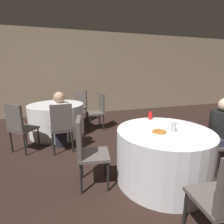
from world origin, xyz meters
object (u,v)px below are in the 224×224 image
object	(u,v)px
chair_near_west	(86,147)
chair_far_northeast	(79,104)
person_white_shirt	(60,120)
pizza_plate_near	(159,132)
table_near	(163,155)
table_far	(57,119)
chair_far_southwest	(19,124)
person_black_shirt	(217,134)
soda_can_silver	(173,127)
soda_can_red	(150,115)
chair_far_south	(62,124)
chair_far_east	(99,108)

from	to	relation	value
chair_near_west	chair_far_northeast	world-z (taller)	same
person_white_shirt	pizza_plate_near	size ratio (longest dim) A/B	4.52
table_near	chair_near_west	size ratio (longest dim) A/B	1.37
person_white_shirt	pizza_plate_near	world-z (taller)	person_white_shirt
table_far	pizza_plate_near	distance (m)	2.75
chair_far_southwest	person_black_shirt	size ratio (longest dim) A/B	0.83
chair_far_southwest	person_white_shirt	distance (m)	0.74
pizza_plate_near	chair_far_southwest	bearing A→B (deg)	140.97
table_far	chair_far_northeast	xyz separation A→B (m)	(0.66, 0.83, 0.19)
soda_can_silver	pizza_plate_near	bearing A→B (deg)	176.21
chair_far_northeast	person_black_shirt	xyz separation A→B (m)	(1.65, -3.23, 0.03)
table_far	chair_far_northeast	bearing A→B (deg)	51.53
person_black_shirt	pizza_plate_near	bearing A→B (deg)	93.36
soda_can_silver	person_white_shirt	bearing A→B (deg)	132.91
table_far	soda_can_red	bearing A→B (deg)	-50.32
table_far	person_black_shirt	xyz separation A→B (m)	(2.31, -2.40, 0.22)
chair_far_south	person_white_shirt	world-z (taller)	person_white_shirt
chair_far_northeast	soda_can_silver	bearing A→B (deg)	142.87
table_far	chair_far_northeast	world-z (taller)	chair_far_northeast
table_near	chair_far_east	size ratio (longest dim) A/B	1.37
soda_can_red	chair_far_east	bearing A→B (deg)	103.26
table_near	person_white_shirt	distance (m)	1.99
chair_near_west	soda_can_red	distance (m)	1.22
table_near	soda_can_silver	size ratio (longest dim) A/B	10.65
chair_far_east	soda_can_red	xyz separation A→B (m)	(0.44, -1.86, 0.24)
table_far	chair_near_west	bearing A→B (deg)	-80.70
person_black_shirt	person_white_shirt	bearing A→B (deg)	59.08
table_near	person_white_shirt	xyz separation A→B (m)	(-1.33, 1.46, 0.22)
chair_far_south	chair_far_northeast	bearing A→B (deg)	68.48
table_far	pizza_plate_near	xyz separation A→B (m)	(1.28, -2.40, 0.38)
chair_near_west	chair_far_southwest	bearing A→B (deg)	-132.91
chair_far_southwest	chair_far_south	distance (m)	0.79
table_far	chair_far_east	xyz separation A→B (m)	(1.06, 0.06, 0.19)
table_near	chair_far_northeast	world-z (taller)	chair_far_northeast
chair_far_southwest	person_black_shirt	world-z (taller)	person_black_shirt
table_far	chair_far_southwest	xyz separation A→B (m)	(-0.67, -0.82, 0.19)
chair_near_west	soda_can_red	bearing A→B (deg)	117.64
chair_far_southwest	chair_near_west	bearing A→B (deg)	-13.64
table_far	chair_far_east	bearing A→B (deg)	3.15
table_far	person_black_shirt	bearing A→B (deg)	-46.09
person_white_shirt	soda_can_silver	xyz separation A→B (m)	(1.42, -1.53, 0.21)
chair_far_northeast	table_far	bearing A→B (deg)	90.00
chair_far_southwest	chair_far_south	size ratio (longest dim) A/B	1.00
table_near	chair_far_south	world-z (taller)	chair_far_south
person_white_shirt	soda_can_red	bearing A→B (deg)	-37.22
chair_far_northeast	person_white_shirt	size ratio (longest dim) A/B	0.83
chair_far_northeast	chair_far_east	xyz separation A→B (m)	(0.40, -0.77, 0.00)
chair_far_southwest	chair_far_east	size ratio (longest dim) A/B	1.00
table_near	person_black_shirt	xyz separation A→B (m)	(0.90, -0.05, 0.22)
table_far	chair_far_south	size ratio (longest dim) A/B	1.35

